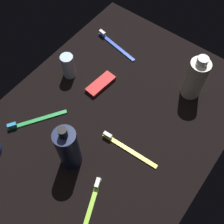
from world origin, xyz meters
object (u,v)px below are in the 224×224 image
at_px(deodorant_stick, 68,66).
at_px(toothbrush_yellow, 126,148).
at_px(bodywash_bottle, 195,78).
at_px(toothbrush_blue, 114,44).
at_px(toothbrush_lime, 90,208).
at_px(lotion_bottle, 68,148).
at_px(toothbrush_green, 34,120).
at_px(snack_bar_red, 101,84).

height_order(deodorant_stick, toothbrush_yellow, deodorant_stick).
relative_size(bodywash_bottle, toothbrush_blue, 0.91).
distance_m(deodorant_stick, toothbrush_lime, 0.44).
height_order(lotion_bottle, toothbrush_yellow, lotion_bottle).
distance_m(lotion_bottle, toothbrush_green, 0.19).
distance_m(toothbrush_yellow, snack_bar_red, 0.24).
distance_m(toothbrush_green, toothbrush_yellow, 0.29).
xyz_separation_m(toothbrush_yellow, snack_bar_red, (0.13, 0.20, 0.00)).
distance_m(deodorant_stick, toothbrush_green, 0.21).
bearing_deg(bodywash_bottle, deodorant_stick, 117.13).
xyz_separation_m(deodorant_stick, toothbrush_lime, (-0.29, -0.33, -0.04)).
bearing_deg(snack_bar_red, deodorant_stick, 109.95).
bearing_deg(toothbrush_green, toothbrush_lime, -107.14).
distance_m(toothbrush_green, snack_bar_red, 0.24).
xyz_separation_m(toothbrush_green, toothbrush_blue, (0.40, -0.00, 0.00)).
bearing_deg(toothbrush_yellow, toothbrush_green, 109.60).
xyz_separation_m(toothbrush_green, toothbrush_yellow, (0.10, -0.27, 0.00)).
height_order(bodywash_bottle, toothbrush_lime, bodywash_bottle).
relative_size(lotion_bottle, toothbrush_green, 1.19).
distance_m(toothbrush_lime, snack_bar_red, 0.39).
xyz_separation_m(toothbrush_blue, toothbrush_lime, (-0.49, -0.29, 0.00)).
distance_m(deodorant_stick, toothbrush_yellow, 0.33).
bearing_deg(deodorant_stick, toothbrush_yellow, -108.39).
xyz_separation_m(deodorant_stick, snack_bar_red, (0.03, -0.11, -0.04)).
relative_size(lotion_bottle, deodorant_stick, 2.13).
bearing_deg(toothbrush_lime, deodorant_stick, 48.72).
relative_size(deodorant_stick, toothbrush_yellow, 0.49).
xyz_separation_m(bodywash_bottle, snack_bar_red, (-0.15, 0.24, -0.07)).
height_order(deodorant_stick, toothbrush_lime, deodorant_stick).
height_order(toothbrush_blue, toothbrush_lime, same).
distance_m(toothbrush_blue, toothbrush_yellow, 0.40).
distance_m(lotion_bottle, bodywash_bottle, 0.43).
distance_m(toothbrush_yellow, toothbrush_lime, 0.19).
bearing_deg(toothbrush_lime, bodywash_bottle, -2.71).
xyz_separation_m(deodorant_stick, toothbrush_green, (-0.20, -0.03, -0.04)).
bearing_deg(toothbrush_green, lotion_bottle, -97.27).
bearing_deg(toothbrush_yellow, deodorant_stick, 71.61).
relative_size(deodorant_stick, toothbrush_green, 0.56).
xyz_separation_m(lotion_bottle, toothbrush_yellow, (0.12, -0.10, -0.08)).
distance_m(deodorant_stick, snack_bar_red, 0.12).
relative_size(lotion_bottle, toothbrush_lime, 1.09).
bearing_deg(lotion_bottle, deodorant_stick, 42.98).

